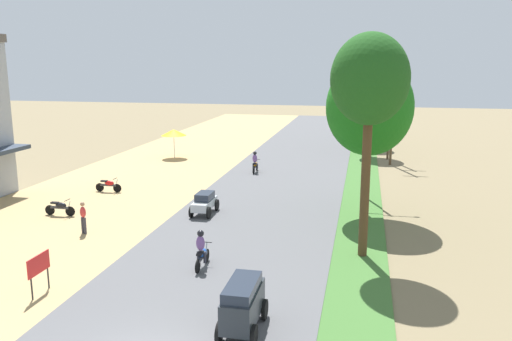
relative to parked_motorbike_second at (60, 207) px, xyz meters
name	(u,v)px	position (x,y,z in m)	size (l,w,h in m)	color
parked_motorbike_second	(60,207)	(0.00, 0.00, 0.00)	(1.80, 0.54, 0.94)	black
parked_motorbike_third	(109,185)	(0.08, 5.48, 0.00)	(1.80, 0.54, 0.94)	black
street_signboard	(39,267)	(4.87, -9.10, 0.55)	(0.06, 1.30, 1.50)	#262628
vendor_umbrella	(174,132)	(-0.14, 18.19, 1.75)	(2.20, 2.20, 2.52)	#99999E
pedestrian_on_shoulder	(83,216)	(2.86, -2.52, 0.41)	(0.43, 0.37, 1.62)	#33333D
median_tree_nearest	(370,82)	(16.41, -2.70, 7.06)	(3.26, 3.26, 9.57)	#4C351E
median_tree_second	(369,107)	(16.50, 3.67, 5.46)	(4.65, 4.65, 8.57)	#4C351E
median_tree_third	(367,79)	(16.37, 23.67, 6.35)	(3.59, 3.59, 8.95)	#4C351E
median_tree_fourth	(365,82)	(16.12, 28.79, 5.86)	(3.28, 3.28, 8.40)	#4C351E
streetlamp_near	(366,130)	(16.40, 7.72, 3.75)	(3.16, 0.20, 7.32)	gray
streetlamp_mid	(367,94)	(16.40, 41.38, 3.93)	(3.16, 0.20, 7.66)	gray
utility_pole_near	(393,112)	(18.50, 18.95, 3.85)	(1.80, 0.20, 8.43)	brown
utility_pole_far	(390,104)	(18.39, 21.52, 4.29)	(1.80, 0.20, 9.30)	brown
car_van_charcoal	(243,303)	(12.76, -10.24, 0.47)	(1.19, 2.41, 1.67)	#282D33
car_sedan_silver	(204,202)	(7.71, 1.94, 0.19)	(1.10, 2.26, 1.19)	#B7BCC1
motorbike_foreground_rider	(202,250)	(9.94, -5.60, 0.30)	(0.54, 1.80, 1.66)	black
motorbike_ahead_second	(255,162)	(8.21, 13.35, 0.30)	(0.54, 1.80, 1.66)	black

